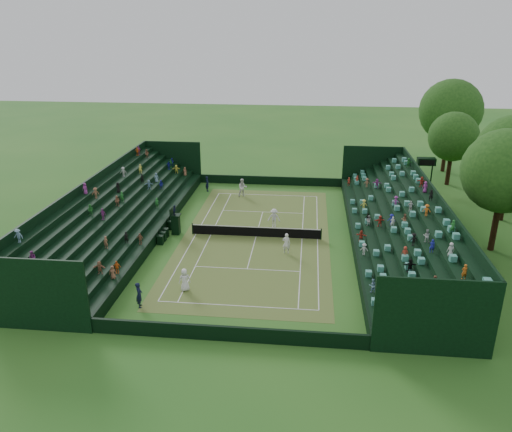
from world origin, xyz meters
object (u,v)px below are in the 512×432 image
object	(u,v)px
player_near_east	(286,243)
umpire_chair	(175,222)
player_near_west	(185,280)
player_far_east	(274,218)
player_far_west	(243,188)
tennis_net	(256,231)

from	to	relation	value
player_near_east	umpire_chair	bearing A→B (deg)	-13.19
player_near_west	umpire_chair	bearing A→B (deg)	-94.31
player_near_west	player_far_east	bearing A→B (deg)	-135.58
umpire_chair	player_far_east	xyz separation A→B (m)	(8.72, 2.59, -0.27)
umpire_chair	player_far_west	distance (m)	12.13
player_near_east	player_far_east	distance (m)	5.83
tennis_net	player_far_west	size ratio (longest dim) A/B	5.74
tennis_net	player_far_west	distance (m)	11.45
player_far_east	umpire_chair	bearing A→B (deg)	-161.07
player_near_west	player_near_east	distance (m)	9.83
tennis_net	umpire_chair	size ratio (longest dim) A/B	4.21
player_far_east	player_near_east	bearing A→B (deg)	-73.26
player_far_east	tennis_net	bearing A→B (deg)	-117.29
umpire_chair	player_near_east	xyz separation A→B (m)	(10.17, -3.06, -0.29)
player_far_west	umpire_chair	bearing A→B (deg)	-127.11
umpire_chair	player_near_east	distance (m)	10.62
umpire_chair	player_far_west	size ratio (longest dim) A/B	1.36
umpire_chair	player_far_east	size ratio (longest dim) A/B	1.52
tennis_net	player_far_east	xyz separation A→B (m)	(1.42, 2.50, 0.39)
player_near_west	player_near_east	world-z (taller)	player_near_east
player_near_west	player_far_east	size ratio (longest dim) A/B	0.93
umpire_chair	player_far_west	world-z (taller)	umpire_chair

